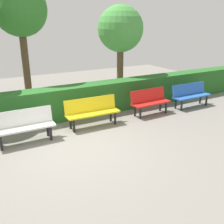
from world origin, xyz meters
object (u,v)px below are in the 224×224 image
at_px(bench_blue, 191,94).
at_px(bench_yellow, 92,111).
at_px(bench_white, 24,125).
at_px(bench_red, 150,101).
at_px(tree_mid, 20,11).
at_px(tree_near, 120,30).

xyz_separation_m(bench_blue, bench_yellow, (4.00, -0.08, 0.00)).
distance_m(bench_blue, bench_yellow, 4.00).
xyz_separation_m(bench_blue, bench_white, (6.03, 0.06, -0.00)).
relative_size(bench_blue, bench_yellow, 0.95).
bearing_deg(bench_blue, bench_red, -2.27).
distance_m(bench_blue, bench_white, 6.03).
bearing_deg(bench_red, bench_white, 0.15).
height_order(bench_white, tree_mid, tree_mid).
relative_size(bench_blue, bench_white, 1.01).
xyz_separation_m(bench_white, tree_near, (-4.44, -2.51, 2.23)).
xyz_separation_m(bench_yellow, tree_mid, (1.19, -3.02, 2.88)).
bearing_deg(bench_yellow, tree_near, -133.80).
height_order(bench_yellow, tree_mid, tree_mid).
distance_m(bench_red, bench_yellow, 2.16).
relative_size(bench_red, tree_near, 0.39).
bearing_deg(bench_white, bench_blue, -178.71).
bearing_deg(bench_red, bench_yellow, -1.96).
bearing_deg(bench_yellow, bench_white, 5.79).
bearing_deg(bench_white, tree_near, -149.83).
bearing_deg(tree_mid, bench_yellow, 111.48).
bearing_deg(tree_near, tree_mid, -10.27).
bearing_deg(tree_mid, bench_blue, 149.13).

